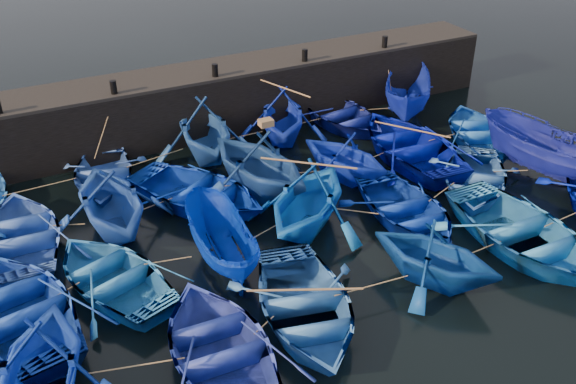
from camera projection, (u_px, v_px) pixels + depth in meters
name	position (u px, v px, depth m)	size (l,w,h in m)	color
ground	(336.00, 261.00, 19.29)	(120.00, 120.00, 0.00)	black
quay_wall	(209.00, 101.00, 26.71)	(26.00, 2.50, 2.50)	black
quay_top	(207.00, 71.00, 26.04)	(26.00, 2.50, 0.12)	black
bollard_1	(113.00, 87.00, 23.64)	(0.24, 0.24, 0.50)	black
bollard_2	(215.00, 70.00, 25.19)	(0.24, 0.24, 0.50)	black
bollard_3	(305.00, 55.00, 26.73)	(0.24, 0.24, 0.50)	black
bollard_4	(385.00, 42.00, 28.27)	(0.24, 0.24, 0.50)	black
boat_1	(102.00, 175.00, 22.89)	(3.15, 4.41, 0.91)	#274B95
boat_2	(204.00, 129.00, 24.45)	(3.96, 4.59, 2.42)	#205197
boat_3	(282.00, 114.00, 25.81)	(3.69, 4.28, 2.25)	#112BCD
boat_4	(342.00, 115.00, 27.28)	(3.47, 4.84, 1.00)	navy
boat_5	(408.00, 95.00, 27.90)	(1.97, 5.23, 2.02)	#10229C
boat_6	(22.00, 234.00, 19.60)	(3.58, 5.00, 1.04)	#2A4FB7
boat_7	(111.00, 199.00, 20.02)	(3.94, 4.58, 2.41)	#1E49A7
boat_8	(198.00, 192.00, 21.69)	(3.72, 5.21, 1.08)	#052AA8
boat_9	(259.00, 161.00, 22.03)	(4.19, 4.86, 2.56)	navy
boat_10	(345.00, 155.00, 23.08)	(3.21, 3.72, 1.96)	#0C28C2
boat_11	(410.00, 144.00, 24.67)	(4.14, 5.78, 1.20)	#000C88
boat_12	(477.00, 130.00, 26.05)	(3.30, 4.62, 0.96)	blue
boat_13	(19.00, 307.00, 16.64)	(3.91, 5.47, 1.13)	navy
boat_14	(113.00, 275.00, 17.91)	(3.35, 4.68, 0.97)	#1E67B7
boat_15	(220.00, 241.00, 18.75)	(1.59, 4.21, 1.63)	#0026A6
boat_16	(308.00, 198.00, 20.12)	(3.92, 4.55, 2.40)	blue
boat_17	(406.00, 209.00, 20.85)	(3.39, 4.74, 0.98)	navy
boat_18	(474.00, 179.00, 22.59)	(3.35, 4.69, 0.97)	blue
boat_19	(549.00, 153.00, 23.09)	(2.01, 5.32, 2.06)	navy
boat_20	(39.00, 369.00, 14.03)	(3.75, 4.34, 2.29)	blue
boat_21	(220.00, 346.00, 15.47)	(3.62, 5.06, 1.05)	navy
boat_22	(305.00, 306.00, 16.71)	(3.65, 5.10, 1.06)	#2B62B8
boat_23	(436.00, 254.00, 17.90)	(3.27, 3.79, 2.00)	navy
boat_24	(523.00, 233.00, 19.52)	(4.08, 5.71, 1.18)	blue
wooden_crate	(266.00, 123.00, 21.43)	(0.46, 0.35, 0.23)	olive
mooring_ropes	(270.00, 166.00, 22.59)	(17.98, 11.85, 2.10)	tan
loose_oars	(329.00, 155.00, 21.37)	(10.26, 12.16, 1.40)	#99724C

